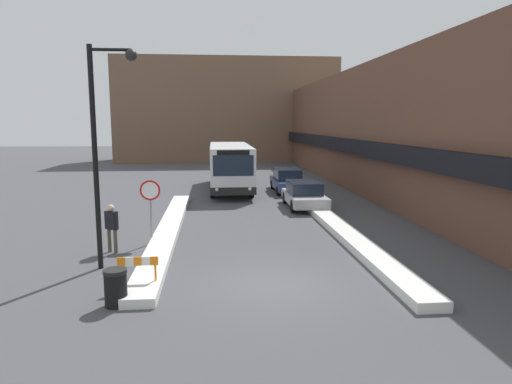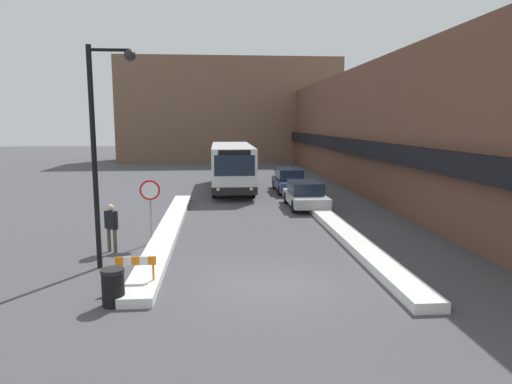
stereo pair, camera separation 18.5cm
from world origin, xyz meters
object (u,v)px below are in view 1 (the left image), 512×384
Objects in this scene: trash_bin at (116,287)px; pedestrian at (112,224)px; stop_sign at (150,198)px; construction_barricade at (138,267)px; street_lamp at (103,134)px; city_bus at (230,166)px; parked_car_front at (304,194)px; parked_car_middle at (287,180)px.

pedestrian is at bearing 102.91° from trash_bin.
construction_barricade is at bearing -86.73° from stop_sign.
street_lamp is at bearing -108.80° from stop_sign.
stop_sign reaches higher than trash_bin.
stop_sign is 1.78m from pedestrian.
city_bus is at bearing 79.66° from trash_bin.
city_bus is at bearing 74.99° from street_lamp.
city_bus is at bearing 118.80° from parked_car_front.
parked_car_front is at bearing 60.21° from trash_bin.
street_lamp is at bearing 105.26° from trash_bin.
street_lamp is 3.96× the size of pedestrian.
parked_car_middle is 2.77× the size of pedestrian.
city_bus is at bearing 80.23° from construction_barricade.
trash_bin is (-0.11, -5.94, -1.30)m from stop_sign.
construction_barricade is (1.24, -2.07, -3.54)m from street_lamp.
street_lamp is 7.22× the size of trash_bin.
trash_bin is (-7.36, -18.63, -0.28)m from parked_car_middle.
parked_car_middle is (3.77, -1.08, -0.92)m from city_bus.
stop_sign is 2.57× the size of trash_bin.
street_lamp is 4.94m from trash_bin.
parked_car_middle is at bearing 60.24° from stop_sign.
parked_car_middle is 4.36× the size of construction_barricade.
construction_barricade is (0.38, 1.06, 0.19)m from trash_bin.
pedestrian reaches higher than parked_car_front.
stop_sign reaches higher than parked_car_middle.
pedestrian is at bearing -139.42° from stop_sign.
parked_car_middle is 18.90m from construction_barricade.
construction_barricade is (-6.97, -17.57, -0.09)m from parked_car_middle.
pedestrian is 5.05m from trash_bin.
parked_car_front is 13.20m from street_lamp.
construction_barricade is (-6.97, -11.80, -0.05)m from parked_car_front.
parked_car_middle reaches higher than construction_barricade.
stop_sign reaches higher than pedestrian.
pedestrian is (-0.27, 1.77, -3.17)m from street_lamp.
construction_barricade is at bearing -120.59° from parked_car_front.
trash_bin reaches higher than construction_barricade.
street_lamp is 4.28m from construction_barricade.
construction_barricade is at bearing -33.01° from pedestrian.
parked_car_middle reaches higher than trash_bin.
parked_car_middle is 1.96× the size of stop_sign.
street_lamp is at bearing -45.82° from pedestrian.
stop_sign reaches higher than construction_barricade.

